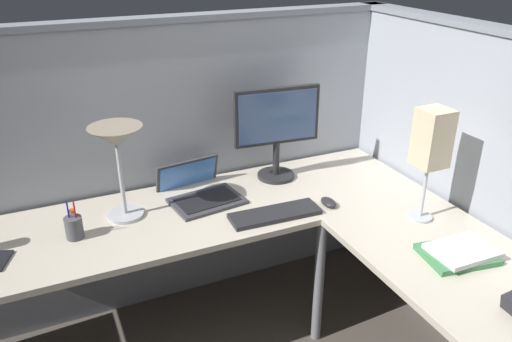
{
  "coord_description": "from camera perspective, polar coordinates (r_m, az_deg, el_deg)",
  "views": [
    {
      "loc": [
        -0.98,
        -1.59,
        1.93
      ],
      "look_at": [
        -0.1,
        0.35,
        0.94
      ],
      "focal_mm": 35.7,
      "sensor_mm": 36.0,
      "label": 1
    }
  ],
  "objects": [
    {
      "name": "laptop",
      "position": [
        2.59,
        -6.48,
        -2.2
      ],
      "size": [
        0.39,
        0.42,
        0.22
      ],
      "color": "#38383D",
      "rests_on": "desk"
    },
    {
      "name": "cubicle_wall_back",
      "position": [
        2.78,
        -9.46,
        0.47
      ],
      "size": [
        2.57,
        0.12,
        1.58
      ],
      "color": "#999EA8",
      "rests_on": "ground"
    },
    {
      "name": "pen_cup",
      "position": [
        2.34,
        -19.72,
        -5.94
      ],
      "size": [
        0.08,
        0.08,
        0.18
      ],
      "color": "#4C4C51",
      "rests_on": "desk"
    },
    {
      "name": "desk",
      "position": [
        2.18,
        3.25,
        -11.54
      ],
      "size": [
        2.35,
        2.15,
        0.73
      ],
      "color": "beige",
      "rests_on": "ground"
    },
    {
      "name": "desk_lamp_paper",
      "position": [
        2.34,
        19.1,
        3.17
      ],
      "size": [
        0.13,
        0.13,
        0.53
      ],
      "color": "#B7BABF",
      "rests_on": "desk"
    },
    {
      "name": "keyboard",
      "position": [
        2.39,
        2.13,
        -4.83
      ],
      "size": [
        0.44,
        0.16,
        0.02
      ],
      "primitive_type": "cube",
      "rotation": [
        0.0,
        0.0,
        -0.05
      ],
      "color": "#232326",
      "rests_on": "desk"
    },
    {
      "name": "monitor",
      "position": [
        2.66,
        2.36,
        5.02
      ],
      "size": [
        0.46,
        0.2,
        0.5
      ],
      "color": "#232326",
      "rests_on": "desk"
    },
    {
      "name": "book_stack",
      "position": [
        2.26,
        21.83,
        -8.5
      ],
      "size": [
        0.31,
        0.25,
        0.04
      ],
      "color": "#3F7F4C",
      "rests_on": "desk"
    },
    {
      "name": "cubicle_wall_right",
      "position": [
        2.54,
        26.6,
        -4.44
      ],
      "size": [
        0.12,
        2.37,
        1.58
      ],
      "color": "#999EA8",
      "rests_on": "ground"
    },
    {
      "name": "computer_mouse",
      "position": [
        2.5,
        8.13,
        -3.49
      ],
      "size": [
        0.06,
        0.1,
        0.03
      ],
      "primitive_type": "ellipsoid",
      "color": "#232326",
      "rests_on": "desk"
    },
    {
      "name": "desk_lamp_dome",
      "position": [
        2.32,
        -15.32,
        2.94
      ],
      "size": [
        0.24,
        0.24,
        0.44
      ],
      "color": "#B7BABF",
      "rests_on": "desk"
    }
  ]
}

